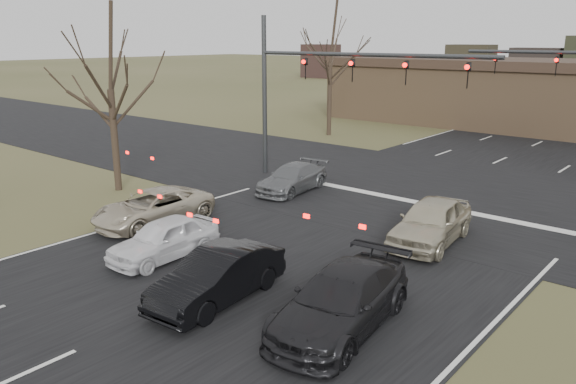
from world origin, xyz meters
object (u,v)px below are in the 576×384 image
at_px(car_silver_ahead, 431,222).
at_px(car_white_sedan, 164,239).
at_px(car_black_hatch, 218,276).
at_px(car_charcoal_sedan, 341,300).
at_px(car_grey_ahead, 292,178).
at_px(mast_arm_near, 316,78).
at_px(car_silver_suv, 153,207).

bearing_deg(car_silver_ahead, car_white_sedan, -137.76).
height_order(car_black_hatch, car_charcoal_sedan, car_charcoal_sedan).
bearing_deg(car_black_hatch, car_grey_ahead, 113.97).
height_order(car_black_hatch, car_silver_ahead, car_silver_ahead).
xyz_separation_m(mast_arm_near, car_black_hatch, (5.83, -12.01, -4.37)).
relative_size(car_charcoal_sedan, car_grey_ahead, 1.16).
height_order(mast_arm_near, car_black_hatch, mast_arm_near).
bearing_deg(car_black_hatch, car_silver_ahead, 67.56).
relative_size(mast_arm_near, car_silver_ahead, 2.66).
xyz_separation_m(car_charcoal_sedan, car_grey_ahead, (-9.04, 9.13, -0.10)).
bearing_deg(car_silver_suv, car_black_hatch, -21.72).
relative_size(car_silver_suv, car_white_sedan, 1.23).
bearing_deg(car_silver_ahead, car_black_hatch, -113.38).
height_order(car_silver_suv, car_grey_ahead, car_silver_suv).
xyz_separation_m(car_silver_suv, car_black_hatch, (6.68, -2.94, 0.05)).
relative_size(car_silver_suv, car_grey_ahead, 1.10).
bearing_deg(car_white_sedan, car_silver_suv, 146.83).
height_order(car_white_sedan, car_silver_ahead, car_silver_ahead).
bearing_deg(mast_arm_near, car_white_sedan, -78.49).
height_order(car_silver_suv, car_silver_ahead, car_silver_ahead).
distance_m(mast_arm_near, car_silver_ahead, 10.19).
distance_m(car_silver_suv, car_grey_ahead, 7.18).
xyz_separation_m(car_white_sedan, car_black_hatch, (3.59, -1.02, 0.05)).
height_order(car_silver_suv, car_white_sedan, same).
bearing_deg(car_silver_ahead, car_grey_ahead, 158.13).
bearing_deg(car_silver_ahead, car_charcoal_sedan, -88.02).
bearing_deg(car_white_sedan, mast_arm_near, 100.10).
distance_m(car_white_sedan, car_silver_ahead, 9.05).
bearing_deg(car_white_sedan, car_black_hatch, -17.29).
distance_m(car_charcoal_sedan, car_grey_ahead, 12.85).
relative_size(car_silver_suv, car_silver_ahead, 1.04).
xyz_separation_m(car_black_hatch, car_charcoal_sedan, (3.40, 0.91, 0.02)).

